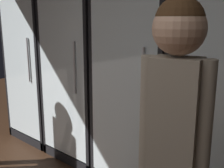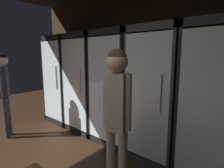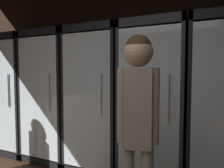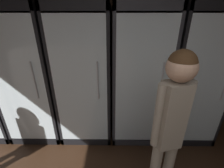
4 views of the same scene
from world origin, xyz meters
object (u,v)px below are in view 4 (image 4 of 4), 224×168
cooler_left (34,78)px  shopper_near (171,121)px  cooler_far_right (191,79)px  cooler_right (138,78)px  cooler_center (86,78)px

cooler_left → shopper_near: cooler_left is taller
cooler_far_right → shopper_near: (-0.69, -1.11, 0.09)m
cooler_right → shopper_near: cooler_right is taller
cooler_right → shopper_near: (0.10, -1.11, 0.08)m
cooler_center → shopper_near: cooler_center is taller
cooler_center → shopper_near: bearing=-51.0°
cooler_far_right → cooler_right: bearing=179.9°
cooler_right → cooler_far_right: bearing=-0.1°
cooler_right → cooler_left: bearing=-179.9°
cooler_left → shopper_near: bearing=-33.2°
cooler_left → cooler_far_right: bearing=0.0°
cooler_far_right → shopper_near: size_ratio=1.21×
cooler_left → cooler_far_right: 2.38m
cooler_far_right → shopper_near: cooler_far_right is taller
cooler_left → shopper_near: 2.02m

